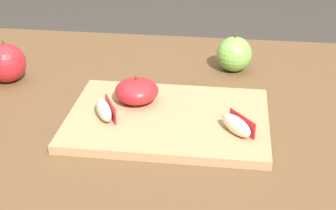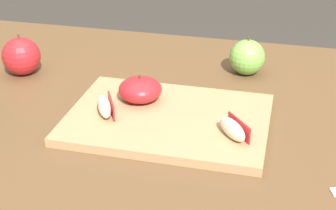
% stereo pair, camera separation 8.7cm
% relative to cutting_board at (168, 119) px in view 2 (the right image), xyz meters
% --- Properties ---
extents(dining_table, '(1.13, 0.76, 0.77)m').
position_rel_cutting_board_xyz_m(dining_table, '(-0.02, 0.06, -0.13)').
color(dining_table, brown).
rests_on(dining_table, ground_plane).
extents(cutting_board, '(0.34, 0.25, 0.02)m').
position_rel_cutting_board_xyz_m(cutting_board, '(0.00, 0.00, 0.00)').
color(cutting_board, '#A37F56').
rests_on(cutting_board, dining_table).
extents(apple_half_skin_up, '(0.08, 0.08, 0.05)m').
position_rel_cutting_board_xyz_m(apple_half_skin_up, '(-0.06, 0.04, 0.03)').
color(apple_half_skin_up, '#B21E23').
rests_on(apple_half_skin_up, cutting_board).
extents(apple_wedge_near_knife, '(0.06, 0.07, 0.03)m').
position_rel_cutting_board_xyz_m(apple_wedge_near_knife, '(0.12, -0.04, 0.02)').
color(apple_wedge_near_knife, beige).
rests_on(apple_wedge_near_knife, cutting_board).
extents(apple_wedge_front, '(0.05, 0.07, 0.03)m').
position_rel_cutting_board_xyz_m(apple_wedge_front, '(-0.11, -0.02, 0.02)').
color(apple_wedge_front, beige).
rests_on(apple_wedge_front, cutting_board).
extents(whole_apple_crimson, '(0.08, 0.08, 0.09)m').
position_rel_cutting_board_xyz_m(whole_apple_crimson, '(-0.34, 0.13, 0.03)').
color(whole_apple_crimson, '#B21E23').
rests_on(whole_apple_crimson, dining_table).
extents(whole_apple_granny_green, '(0.07, 0.07, 0.08)m').
position_rel_cutting_board_xyz_m(whole_apple_granny_green, '(0.11, 0.24, 0.03)').
color(whole_apple_granny_green, '#70AD47').
rests_on(whole_apple_granny_green, dining_table).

